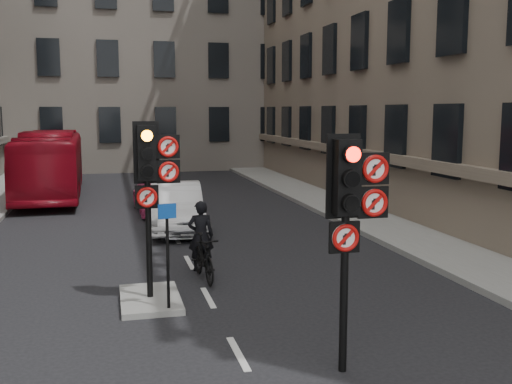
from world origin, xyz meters
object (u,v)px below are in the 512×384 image
signal_near (351,202)px  car_white (176,206)px  signal_far (152,171)px  bus_red (51,164)px  motorcyclist (201,236)px  car_pink (160,195)px  info_sign (167,241)px  car_silver (182,212)px  motorcycle (204,258)px

signal_near → car_white: (-1.32, 11.45, -1.82)m
signal_far → bus_red: 16.76m
signal_far → motorcyclist: (1.30, 2.19, -1.84)m
bus_red → motorcyclist: bearing=-73.0°
signal_far → car_pink: bearing=84.6°
car_white → info_sign: 8.36m
car_white → info_sign: (-1.07, -8.26, 0.67)m
signal_near → signal_far: size_ratio=1.00×
car_silver → motorcyclist: (-0.10, -4.77, 0.21)m
car_silver → motorcycle: bearing=-90.5°
bus_red → motorcycle: bus_red is taller
car_pink → motorcycle: bearing=-91.6°
signal_far → car_pink: 11.27m
signal_near → info_sign: (-2.39, 3.19, -1.14)m
car_white → car_pink: size_ratio=1.05×
signal_near → bus_red: bearing=106.4°
info_sign → signal_far: bearing=92.4°
car_white → info_sign: info_sign is taller
car_pink → info_sign: bearing=-96.7°
car_silver → info_sign: info_sign is taller
signal_near → car_white: size_ratio=0.77×
signal_far → bus_red: (-3.39, 16.36, -1.21)m
car_silver → motorcycle: 5.64m
motorcyclist → car_white: bearing=-82.8°
bus_red → car_silver: bearing=-64.4°
motorcycle → info_sign: (-1.02, -2.13, 0.90)m
car_white → car_pink: (-0.23, 3.58, -0.12)m
signal_near → motorcyclist: bearing=101.8°
signal_near → signal_far: bearing=123.0°
car_silver → car_white: bearing=104.7°
signal_near → signal_far: 4.77m
signal_near → car_pink: signal_near is taller
info_sign → signal_near: bearing=-65.6°
motorcycle → motorcyclist: (0.07, 0.87, 0.33)m
signal_far → motorcycle: 2.82m
bus_red → motorcyclist: (4.69, -14.17, -0.62)m
motorcycle → car_white: bearing=85.0°
signal_far → car_white: size_ratio=0.77×
car_white → info_sign: bearing=-93.5°
car_white → motorcycle: bearing=-86.7°
signal_far → info_sign: (0.21, -0.81, -1.26)m
signal_far → info_sign: size_ratio=1.75×
car_silver → motorcyclist: size_ratio=2.21×
signal_near → car_pink: 15.24m
signal_near → car_silver: signal_near is taller
car_white → info_sign: size_ratio=2.28×
bus_red → info_sign: size_ratio=5.24×
bus_red → car_pink: bearing=-51.6°
signal_near → signal_far: signal_far is taller
car_silver → info_sign: bearing=-97.5°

